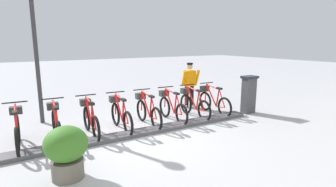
{
  "coord_description": "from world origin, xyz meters",
  "views": [
    {
      "loc": [
        -6.14,
        2.73,
        2.43
      ],
      "look_at": [
        0.5,
        -1.27,
        0.9
      ],
      "focal_mm": 28.4,
      "sensor_mm": 36.0,
      "label": 1
    }
  ],
  "objects_px": {
    "bike_docked_5": "(90,119)",
    "bike_docked_7": "(17,130)",
    "planter_bush": "(66,150)",
    "payment_kiosk": "(249,94)",
    "bike_docked_3": "(147,111)",
    "bike_docked_2": "(172,107)",
    "lamp_post": "(35,37)",
    "bike_docked_0": "(213,101)",
    "bike_docked_6": "(56,124)",
    "worker_near_rack": "(190,83)",
    "bike_docked_1": "(193,104)",
    "bike_docked_4": "(120,115)"
  },
  "relations": [
    {
      "from": "bike_docked_2",
      "to": "bike_docked_7",
      "type": "height_order",
      "value": "same"
    },
    {
      "from": "payment_kiosk",
      "to": "bike_docked_6",
      "type": "height_order",
      "value": "payment_kiosk"
    },
    {
      "from": "bike_docked_6",
      "to": "bike_docked_7",
      "type": "bearing_deg",
      "value": 90.0
    },
    {
      "from": "bike_docked_0",
      "to": "planter_bush",
      "type": "distance_m",
      "value": 5.52
    },
    {
      "from": "payment_kiosk",
      "to": "bike_docked_3",
      "type": "xyz_separation_m",
      "value": [
        0.57,
        3.57,
        -0.24
      ]
    },
    {
      "from": "bike_docked_0",
      "to": "bike_docked_4",
      "type": "xyz_separation_m",
      "value": [
        0.0,
        3.33,
        0.0
      ]
    },
    {
      "from": "bike_docked_7",
      "to": "lamp_post",
      "type": "xyz_separation_m",
      "value": [
        1.84,
        -0.7,
        2.13
      ]
    },
    {
      "from": "bike_docked_3",
      "to": "bike_docked_6",
      "type": "distance_m",
      "value": 2.5
    },
    {
      "from": "lamp_post",
      "to": "planter_bush",
      "type": "xyz_separation_m",
      "value": [
        -3.89,
        -0.01,
        -2.02
      ]
    },
    {
      "from": "bike_docked_1",
      "to": "bike_docked_6",
      "type": "distance_m",
      "value": 4.17
    },
    {
      "from": "bike_docked_5",
      "to": "bike_docked_7",
      "type": "relative_size",
      "value": 1.0
    },
    {
      "from": "bike_docked_6",
      "to": "bike_docked_3",
      "type": "bearing_deg",
      "value": -90.0
    },
    {
      "from": "bike_docked_2",
      "to": "bike_docked_3",
      "type": "relative_size",
      "value": 1.0
    },
    {
      "from": "bike_docked_4",
      "to": "payment_kiosk",
      "type": "bearing_deg",
      "value": -97.39
    },
    {
      "from": "planter_bush",
      "to": "bike_docked_0",
      "type": "bearing_deg",
      "value": -68.25
    },
    {
      "from": "bike_docked_5",
      "to": "worker_near_rack",
      "type": "distance_m",
      "value": 4.12
    },
    {
      "from": "bike_docked_1",
      "to": "bike_docked_7",
      "type": "relative_size",
      "value": 1.0
    },
    {
      "from": "bike_docked_2",
      "to": "bike_docked_3",
      "type": "distance_m",
      "value": 0.83
    },
    {
      "from": "bike_docked_7",
      "to": "planter_bush",
      "type": "height_order",
      "value": "bike_docked_7"
    },
    {
      "from": "bike_docked_0",
      "to": "bike_docked_5",
      "type": "xyz_separation_m",
      "value": [
        0.0,
        4.17,
        0.0
      ]
    },
    {
      "from": "bike_docked_5",
      "to": "bike_docked_0",
      "type": "bearing_deg",
      "value": -90.0
    },
    {
      "from": "bike_docked_0",
      "to": "bike_docked_7",
      "type": "distance_m",
      "value": 5.83
    },
    {
      "from": "bike_docked_7",
      "to": "worker_near_rack",
      "type": "distance_m",
      "value": 5.74
    },
    {
      "from": "bike_docked_2",
      "to": "planter_bush",
      "type": "distance_m",
      "value": 4.02
    },
    {
      "from": "payment_kiosk",
      "to": "bike_docked_3",
      "type": "distance_m",
      "value": 3.63
    },
    {
      "from": "bike_docked_5",
      "to": "worker_near_rack",
      "type": "height_order",
      "value": "worker_near_rack"
    },
    {
      "from": "bike_docked_3",
      "to": "bike_docked_4",
      "type": "relative_size",
      "value": 1.0
    },
    {
      "from": "bike_docked_4",
      "to": "bike_docked_5",
      "type": "height_order",
      "value": "same"
    },
    {
      "from": "bike_docked_2",
      "to": "payment_kiosk",
      "type": "bearing_deg",
      "value": -101.78
    },
    {
      "from": "bike_docked_4",
      "to": "planter_bush",
      "type": "distance_m",
      "value": 2.73
    },
    {
      "from": "bike_docked_1",
      "to": "worker_near_rack",
      "type": "height_order",
      "value": "worker_near_rack"
    },
    {
      "from": "bike_docked_0",
      "to": "bike_docked_6",
      "type": "distance_m",
      "value": 5.0
    },
    {
      "from": "bike_docked_0",
      "to": "bike_docked_6",
      "type": "relative_size",
      "value": 1.0
    },
    {
      "from": "bike_docked_1",
      "to": "bike_docked_3",
      "type": "relative_size",
      "value": 1.0
    },
    {
      "from": "lamp_post",
      "to": "bike_docked_3",
      "type": "bearing_deg",
      "value": -124.99
    },
    {
      "from": "bike_docked_3",
      "to": "bike_docked_6",
      "type": "xyz_separation_m",
      "value": [
        0.0,
        2.5,
        0.0
      ]
    },
    {
      "from": "planter_bush",
      "to": "bike_docked_3",
      "type": "bearing_deg",
      "value": -52.11
    },
    {
      "from": "bike_docked_3",
      "to": "bike_docked_5",
      "type": "height_order",
      "value": "same"
    },
    {
      "from": "bike_docked_1",
      "to": "bike_docked_6",
      "type": "relative_size",
      "value": 1.0
    },
    {
      "from": "worker_near_rack",
      "to": "lamp_post",
      "type": "relative_size",
      "value": 0.43
    },
    {
      "from": "bike_docked_2",
      "to": "lamp_post",
      "type": "height_order",
      "value": "lamp_post"
    },
    {
      "from": "payment_kiosk",
      "to": "bike_docked_4",
      "type": "xyz_separation_m",
      "value": [
        0.57,
        4.41,
        -0.24
      ]
    },
    {
      "from": "bike_docked_0",
      "to": "bike_docked_2",
      "type": "xyz_separation_m",
      "value": [
        0.0,
        1.67,
        0.0
      ]
    },
    {
      "from": "bike_docked_2",
      "to": "worker_near_rack",
      "type": "height_order",
      "value": "worker_near_rack"
    },
    {
      "from": "bike_docked_0",
      "to": "payment_kiosk",
      "type": "bearing_deg",
      "value": -118.03
    },
    {
      "from": "bike_docked_3",
      "to": "bike_docked_7",
      "type": "relative_size",
      "value": 1.0
    },
    {
      "from": "worker_near_rack",
      "to": "planter_bush",
      "type": "xyz_separation_m",
      "value": [
        -3.13,
        4.91,
        -0.37
      ]
    },
    {
      "from": "bike_docked_0",
      "to": "bike_docked_7",
      "type": "bearing_deg",
      "value": 90.0
    },
    {
      "from": "bike_docked_2",
      "to": "bike_docked_4",
      "type": "xyz_separation_m",
      "value": [
        0.0,
        1.67,
        0.0
      ]
    },
    {
      "from": "bike_docked_4",
      "to": "bike_docked_6",
      "type": "distance_m",
      "value": 1.67
    }
  ]
}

